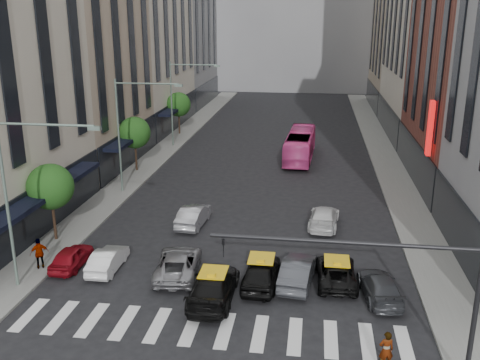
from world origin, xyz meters
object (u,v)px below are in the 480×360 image
at_px(car_white_front, 108,259).
at_px(bus, 300,145).
at_px(streetlamp_far, 180,93).
at_px(taxi_center, 261,272).
at_px(streetlamp_mid, 129,121).
at_px(taxi_left, 214,286).
at_px(streetlamp_near, 22,182).
at_px(pedestrian_far, 40,253).
at_px(car_red, 71,257).

bearing_deg(car_white_front, bus, -111.89).
height_order(streetlamp_far, taxi_center, streetlamp_far).
height_order(streetlamp_mid, taxi_left, streetlamp_mid).
height_order(streetlamp_near, bus, streetlamp_near).
bearing_deg(bus, taxi_left, 85.97).
relative_size(streetlamp_mid, pedestrian_far, 5.04).
relative_size(taxi_left, pedestrian_far, 2.96).
bearing_deg(pedestrian_far, taxi_center, 147.97).
xyz_separation_m(car_red, pedestrian_far, (-1.53, -0.68, 0.42)).
bearing_deg(car_white_front, taxi_left, 158.51).
relative_size(car_white_front, taxi_center, 0.84).
distance_m(streetlamp_near, bus, 31.65).
distance_m(taxi_left, pedestrian_far, 10.47).
xyz_separation_m(streetlamp_far, car_white_front, (3.05, -29.37, -5.28)).
height_order(taxi_center, pedestrian_far, pedestrian_far).
height_order(streetlamp_mid, streetlamp_far, same).
distance_m(car_red, pedestrian_far, 1.73).
bearing_deg(streetlamp_far, taxi_center, -68.42).
bearing_deg(taxi_center, bus, -90.32).
bearing_deg(streetlamp_mid, taxi_left, -58.76).
xyz_separation_m(streetlamp_far, bus, (13.00, -3.50, -4.46)).
bearing_deg(taxi_center, streetlamp_mid, -47.43).
distance_m(streetlamp_near, streetlamp_mid, 16.00).
distance_m(car_red, bus, 28.55).
bearing_deg(pedestrian_far, car_white_front, 157.03).
bearing_deg(car_white_front, streetlamp_near, 39.91).
bearing_deg(streetlamp_far, bus, -15.05).
xyz_separation_m(streetlamp_far, car_red, (0.84, -29.31, -5.28)).
bearing_deg(streetlamp_mid, pedestrian_far, -92.81).
height_order(streetlamp_mid, car_white_front, streetlamp_mid).
bearing_deg(car_white_front, car_red, -2.50).
distance_m(streetlamp_near, car_white_front, 6.64).
relative_size(streetlamp_mid, car_red, 2.47).
height_order(streetlamp_far, car_white_front, streetlamp_far).
xyz_separation_m(bus, pedestrian_far, (-13.69, -26.49, -0.40)).
bearing_deg(streetlamp_near, streetlamp_far, 90.00).
distance_m(bus, pedestrian_far, 29.82).
bearing_deg(bus, streetlamp_far, -12.26).
relative_size(car_red, taxi_left, 0.69).
height_order(streetlamp_far, taxi_left, streetlamp_far).
bearing_deg(streetlamp_mid, bus, 43.88).
relative_size(streetlamp_far, car_red, 2.47).
xyz_separation_m(streetlamp_mid, taxi_center, (11.84, -13.93, -5.14)).
height_order(taxi_left, bus, bus).
bearing_deg(taxi_left, car_white_front, -20.81).
bearing_deg(taxi_left, taxi_center, -139.39).
bearing_deg(taxi_left, streetlamp_far, -73.38).
distance_m(streetlamp_near, taxi_center, 13.07).
bearing_deg(streetlamp_near, taxi_center, 9.93).
xyz_separation_m(car_red, bus, (12.16, 25.81, 0.82)).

